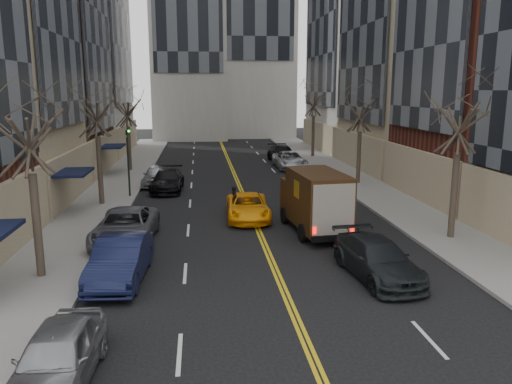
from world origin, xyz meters
TOP-DOWN VIEW (x-y plane):
  - sidewalk_left at (-9.00, 27.00)m, footprint 4.00×66.00m
  - sidewalk_right at (9.00, 27.00)m, footprint 4.00×66.00m
  - tree_lf_near at (-8.80, 8.00)m, footprint 3.20×3.20m
  - tree_lf_mid at (-8.80, 20.00)m, footprint 3.20×3.20m
  - tree_lf_far at (-8.80, 33.00)m, footprint 3.20×3.20m
  - tree_rt_near at (8.80, 11.00)m, footprint 3.20×3.20m
  - tree_rt_mid at (8.80, 25.00)m, footprint 3.20×3.20m
  - tree_rt_far at (8.80, 40.00)m, footprint 3.20×3.20m
  - traffic_signal at (-7.39, 22.00)m, footprint 0.29×0.26m
  - ups_truck at (2.72, 13.01)m, footprint 2.68×5.79m
  - observer_sedan at (3.68, 6.76)m, footprint 2.57×5.18m
  - taxi at (-0.30, 15.87)m, footprint 2.41×4.93m
  - pedestrian at (-0.93, 17.23)m, footprint 0.51×0.65m
  - parked_lf_a at (-6.30, 0.90)m, footprint 1.88×4.31m
  - parked_lf_b at (-5.82, 7.53)m, footprint 1.99×5.00m
  - parked_lf_c at (-6.28, 12.13)m, footprint 2.79×5.67m
  - parked_lf_d at (-5.10, 24.14)m, footprint 2.27×5.17m
  - parked_lf_e at (-5.99, 26.24)m, footprint 2.18×4.55m
  - parked_rt_a at (5.41, 25.77)m, footprint 1.86×4.20m
  - parked_rt_b at (5.10, 32.95)m, footprint 2.56×5.48m
  - parked_rt_c at (5.10, 37.06)m, footprint 2.49×5.58m

SIDE VIEW (x-z plane):
  - sidewalk_left at x=-9.00m, z-range 0.00..0.15m
  - sidewalk_right at x=9.00m, z-range 0.00..0.15m
  - parked_rt_a at x=5.41m, z-range 0.00..1.34m
  - taxi at x=-0.30m, z-range 0.00..1.35m
  - parked_lf_a at x=-6.30m, z-range 0.00..1.44m
  - observer_sedan at x=3.68m, z-range 0.00..1.45m
  - parked_lf_d at x=-5.10m, z-range 0.00..1.48m
  - parked_lf_e at x=-5.99m, z-range 0.00..1.50m
  - parked_rt_b at x=5.10m, z-range 0.00..1.52m
  - parked_lf_c at x=-6.28m, z-range 0.00..1.55m
  - pedestrian at x=-0.93m, z-range 0.00..1.56m
  - parked_rt_c at x=5.10m, z-range 0.00..1.59m
  - parked_lf_b at x=-5.82m, z-range 0.00..1.62m
  - ups_truck at x=2.72m, z-range 0.01..3.09m
  - traffic_signal at x=-7.39m, z-range 0.47..5.17m
  - tree_lf_far at x=-8.80m, z-range 1.97..10.08m
  - tree_rt_mid at x=8.80m, z-range 2.01..10.33m
  - tree_lf_near at x=-8.80m, z-range 2.03..10.45m
  - tree_rt_near at x=8.80m, z-range 2.10..10.81m
  - tree_lf_mid at x=-8.80m, z-range 2.14..11.05m
  - tree_rt_far at x=8.80m, z-range 2.19..11.29m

